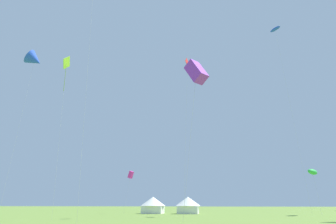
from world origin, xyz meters
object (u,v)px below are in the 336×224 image
Objects in this scene: kite_lime_diamond at (66,66)px; kite_red_diamond at (187,67)px; festival_tent_right at (153,204)px; kite_green_parafoil at (313,172)px; kite_blue_parafoil at (275,30)px; festival_tent_left at (188,204)px; kite_purple_box at (196,72)px; kite_blue_delta at (35,60)px; kite_magenta_box at (131,175)px.

kite_red_diamond is (16.95, 8.81, 2.62)m from kite_lime_diamond.
kite_red_diamond is 5.13× the size of festival_tent_right.
kite_green_parafoil is 44.89m from kite_lime_diamond.
kite_blue_parafoil reaches higher than festival_tent_left.
kite_purple_box is at bearing -25.72° from kite_lime_diamond.
kite_lime_diamond reaches higher than kite_green_parafoil.
kite_lime_diamond is (-33.75, -18.47, -13.89)m from kite_blue_parafoil.
kite_blue_delta is 6.02× the size of festival_tent_left.
festival_tent_right is 7.04m from festival_tent_left.
kite_blue_parafoil reaches higher than kite_magenta_box.
festival_tent_right is at bearing 17.07° from kite_magenta_box.
kite_lime_diamond is at bearing -107.91° from festival_tent_right.
kite_blue_delta reaches higher than kite_lime_diamond.
kite_red_diamond is at bearing -1.26° from kite_blue_delta.
kite_red_diamond is 5.17× the size of festival_tent_left.
kite_purple_box is 36.69m from festival_tent_left.
festival_tent_right is at bearing 108.98° from kite_purple_box.
kite_blue_delta is 1.16× the size of kite_red_diamond.
kite_purple_box is at bearing -82.19° from festival_tent_left.
kite_red_diamond reaches higher than kite_lime_diamond.
festival_tent_right is at bearing 119.74° from kite_red_diamond.
kite_green_parafoil is 1.59× the size of festival_tent_right.
kite_magenta_box is (-30.24, 4.74, -27.62)m from kite_blue_parafoil.
kite_green_parafoil is 34.23m from kite_magenta_box.
kite_blue_parafoil is 37.42m from kite_purple_box.
festival_tent_left is at bearing 97.81° from kite_purple_box.
kite_blue_delta reaches higher than festival_tent_right.
kite_magenta_box is at bearing 116.29° from kite_purple_box.
kite_lime_diamond is at bearing -98.60° from kite_magenta_box.
festival_tent_right is at bearing 72.09° from kite_lime_diamond.
kite_lime_diamond is 27.20m from kite_magenta_box.
kite_blue_delta reaches higher than kite_magenta_box.
kite_red_diamond is at bearing 98.41° from kite_purple_box.
kite_purple_box is 1.92× the size of kite_magenta_box.
festival_tent_right is (-11.71, 34.04, -12.86)m from kite_purple_box.
kite_magenta_box reaches higher than festival_tent_left.
kite_red_diamond is at bearing -82.90° from festival_tent_left.
kite_green_parafoil is 0.95× the size of kite_magenta_box.
kite_blue_parafoil is 41.23m from kite_magenta_box.
kite_lime_diamond reaches higher than kite_magenta_box.
kite_green_parafoil is at bearing 58.78° from kite_purple_box.
kite_lime_diamond is 0.90× the size of kite_red_diamond.
kite_green_parafoil is at bearing -11.09° from festival_tent_left.
kite_blue_delta reaches higher than kite_purple_box.
festival_tent_left is (26.97, 15.13, -26.12)m from kite_blue_delta.
festival_tent_left is (-4.67, 34.04, -12.87)m from kite_purple_box.
kite_purple_box is 3.21× the size of festival_tent_right.
kite_blue_parafoil reaches higher than festival_tent_right.
kite_blue_delta reaches higher than festival_tent_left.
festival_tent_right is at bearing 171.50° from kite_green_parafoil.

